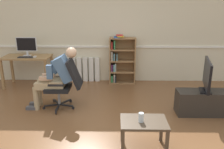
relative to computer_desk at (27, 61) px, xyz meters
name	(u,v)px	position (x,y,z in m)	size (l,w,h in m)	color
ground_plane	(102,131)	(1.96, -2.15, -0.64)	(18.00, 18.00, 0.00)	brown
back_wall	(108,30)	(1.96, 0.50, 0.71)	(12.00, 0.13, 2.70)	beige
computer_desk	(27,61)	(0.00, 0.00, 0.00)	(1.13, 0.62, 0.76)	#9E7547
imac_monitor	(27,45)	(0.00, 0.08, 0.38)	(0.50, 0.14, 0.45)	silver
keyboard	(26,57)	(0.04, -0.14, 0.13)	(0.37, 0.12, 0.02)	black
computer_mouse	(35,57)	(0.24, -0.12, 0.13)	(0.06, 0.10, 0.03)	white
bookshelf	(120,60)	(2.30, 0.29, -0.05)	(0.66, 0.29, 1.25)	olive
radiator	(82,69)	(1.29, 0.39, -0.32)	(0.91, 0.08, 0.64)	white
office_chair	(66,82)	(1.21, -1.27, -0.11)	(0.78, 0.61, 0.98)	black
person_seated	(56,76)	(1.04, -1.27, 0.01)	(1.02, 0.40, 1.21)	tan
tv_stand	(204,102)	(3.82, -1.49, -0.41)	(1.00, 0.37, 0.45)	#2D2823
tv_screen	(207,75)	(3.82, -1.49, 0.11)	(0.27, 0.81, 0.57)	black
coffee_table	(144,125)	(2.57, -2.61, -0.27)	(0.64, 0.45, 0.44)	#4C3D2D
drinking_glass	(141,117)	(2.53, -2.63, -0.14)	(0.07, 0.07, 0.13)	silver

